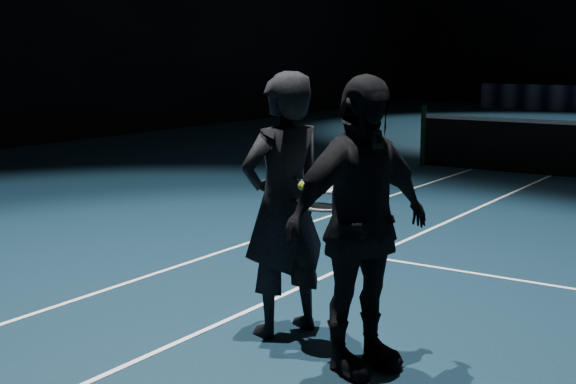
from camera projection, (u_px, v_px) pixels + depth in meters
name	position (u px, v px, depth m)	size (l,w,h in m)	color
net_post_left	(423.00, 136.00, 14.55)	(0.10, 0.10, 1.10)	black
player_a	(283.00, 205.00, 5.81)	(0.70, 0.46, 1.93)	black
player_b	(359.00, 226.00, 5.12)	(1.13, 0.47, 1.93)	black
racket_lower	(321.00, 207.00, 5.43)	(0.68, 0.22, 0.03)	black
racket_upper	(322.00, 188.00, 5.48)	(0.68, 0.22, 0.03)	black
tennis_balls	(305.00, 184.00, 5.57)	(0.12, 0.10, 0.12)	gold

